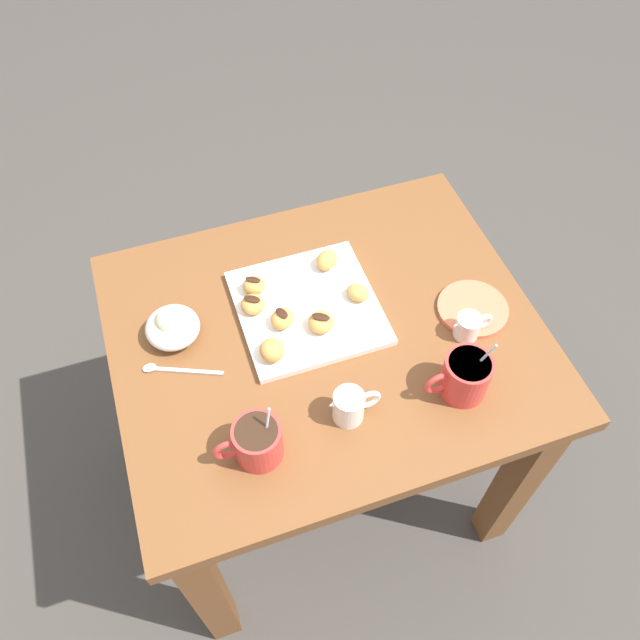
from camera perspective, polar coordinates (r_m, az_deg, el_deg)
name	(u,v)px	position (r m, az deg, el deg)	size (l,w,h in m)	color
ground_plane	(325,470)	(1.98, 0.41, -13.32)	(8.00, 8.00, 0.00)	#423D38
dining_table	(326,370)	(1.46, 0.55, -4.49)	(0.89, 0.75, 0.73)	brown
pastry_plate_square	(308,308)	(1.37, -1.11, 1.12)	(0.29, 0.29, 0.02)	white
coffee_mug_red_left	(465,375)	(1.25, 12.83, -4.87)	(0.13, 0.09, 0.15)	red
coffee_mug_red_right	(257,441)	(1.17, -5.70, -10.74)	(0.13, 0.09, 0.13)	red
cream_pitcher_white	(350,405)	(1.20, 2.66, -7.64)	(0.10, 0.06, 0.07)	white
ice_cream_bowl	(172,326)	(1.34, -13.09, -0.53)	(0.11, 0.11, 0.08)	white
chocolate_sauce_pitcher	(468,325)	(1.34, 13.15, -0.48)	(0.09, 0.05, 0.06)	white
saucer_coral_left	(473,309)	(1.41, 13.51, 1.00)	(0.15, 0.15, 0.01)	#E5704C
loose_spoon_near_saucer	(173,369)	(1.32, -13.03, -4.34)	(0.15, 0.07, 0.01)	silver
beignet_0	(253,304)	(1.35, -6.02, 1.41)	(0.05, 0.05, 0.03)	#D19347
chocolate_drizzle_0	(252,299)	(1.33, -6.09, 1.88)	(0.04, 0.02, 0.01)	#381E11
beignet_1	(321,322)	(1.31, 0.09, -0.21)	(0.05, 0.05, 0.03)	#D19347
chocolate_drizzle_1	(321,317)	(1.30, 0.09, 0.28)	(0.04, 0.02, 0.01)	#381E11
beignet_2	(282,319)	(1.32, -3.39, 0.13)	(0.05, 0.05, 0.04)	#D19347
chocolate_drizzle_2	(282,313)	(1.30, -3.44, 0.63)	(0.03, 0.02, 0.01)	#381E11
beignet_3	(358,293)	(1.36, 3.41, 2.46)	(0.05, 0.04, 0.03)	#D19347
beignet_4	(272,350)	(1.27, -4.32, -2.71)	(0.05, 0.05, 0.04)	#D19347
beignet_5	(327,260)	(1.42, 0.61, 5.39)	(0.06, 0.04, 0.04)	#D19347
beignet_6	(254,285)	(1.38, -5.94, 3.09)	(0.05, 0.04, 0.04)	#D19347
chocolate_drizzle_6	(253,280)	(1.36, -6.01, 3.63)	(0.03, 0.02, 0.01)	#381E11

